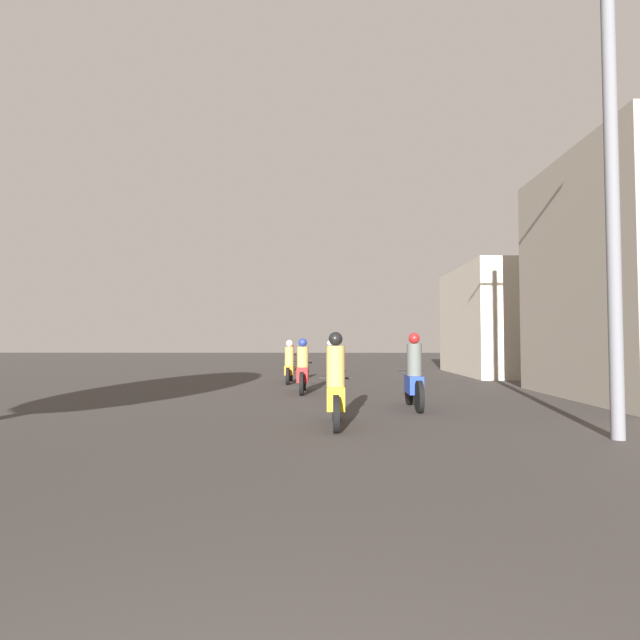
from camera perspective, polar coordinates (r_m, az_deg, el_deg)
name	(u,v)px	position (r m, az deg, el deg)	size (l,w,h in m)	color
motorcycle_yellow	(336,389)	(8.68, 1.80, -7.85)	(0.60, 1.86, 1.63)	black
motorcycle_blue	(414,378)	(11.08, 10.69, -6.57)	(0.60, 1.98, 1.65)	black
motorcycle_red	(303,371)	(14.14, -1.98, -5.84)	(0.60, 1.99, 1.54)	black
motorcycle_orange	(289,366)	(17.50, -3.51, -5.22)	(0.60, 2.00, 1.50)	black
motorcycle_silver	(330,362)	(20.49, 1.15, -4.82)	(0.60, 1.95, 1.50)	black
motorcycle_white	(290,358)	(24.95, -3.40, -4.38)	(0.60, 2.15, 1.48)	black
building_right_far	(507,321)	(23.38, 20.62, -0.13)	(4.39, 6.82, 4.66)	beige
utility_pole_near	(612,176)	(9.07, 30.37, 14.05)	(1.60, 0.20, 7.65)	slate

